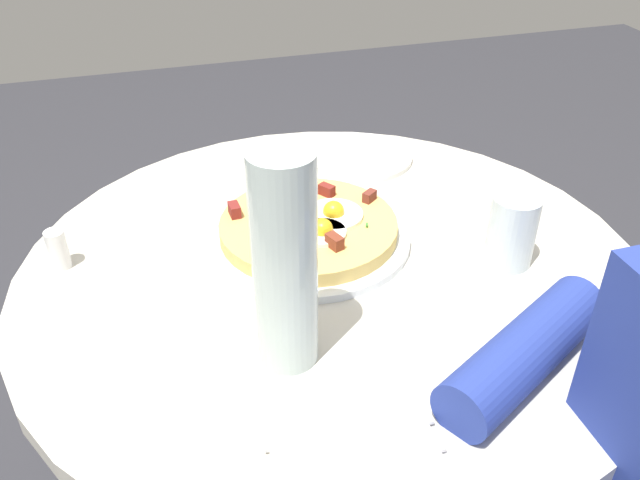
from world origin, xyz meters
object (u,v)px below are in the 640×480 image
object	(u,v)px
pizza_plate	(308,237)
knife	(350,432)
bread_plate	(361,157)
water_glass	(512,230)
salt_shaker	(58,249)
breakfast_pizza	(309,226)
water_bottle	(285,264)
dining_table	(331,351)
fork	(359,460)

from	to	relation	value
pizza_plate	knife	bearing A→B (deg)	-8.99
bread_plate	water_glass	distance (m)	0.38
knife	salt_shaker	distance (m)	0.50
water_glass	bread_plate	bearing A→B (deg)	-165.50
pizza_plate	water_glass	world-z (taller)	water_glass
breakfast_pizza	salt_shaker	size ratio (longest dim) A/B	4.50
breakfast_pizza	water_bottle	size ratio (longest dim) A/B	0.98
knife	water_bottle	world-z (taller)	water_bottle
bread_plate	knife	distance (m)	0.63
dining_table	breakfast_pizza	xyz separation A→B (m)	(-0.07, -0.02, 0.20)
water_glass	fork	bearing A→B (deg)	-49.79
water_glass	water_bottle	xyz separation A→B (m)	(0.10, -0.35, 0.08)
pizza_plate	water_glass	size ratio (longest dim) A/B	2.88
salt_shaker	knife	bearing A→B (deg)	36.39
knife	dining_table	bearing A→B (deg)	80.82
bread_plate	pizza_plate	bearing A→B (deg)	-35.61
breakfast_pizza	water_bottle	xyz separation A→B (m)	(0.23, -0.09, 0.11)
bread_plate	water_bottle	size ratio (longest dim) A/B	0.70
salt_shaker	fork	bearing A→B (deg)	33.80
water_bottle	salt_shaker	distance (m)	0.39
dining_table	bread_plate	size ratio (longest dim) A/B	4.76
knife	water_glass	distance (m)	0.39
fork	bread_plate	bearing A→B (deg)	75.12
water_glass	water_bottle	world-z (taller)	water_bottle
dining_table	pizza_plate	world-z (taller)	pizza_plate
fork	water_glass	bearing A→B (deg)	44.96
pizza_plate	water_glass	distance (m)	0.29
fork	knife	bearing A→B (deg)	90.00
dining_table	water_glass	size ratio (longest dim) A/B	8.43
knife	water_glass	size ratio (longest dim) A/B	1.71
pizza_plate	fork	xyz separation A→B (m)	(0.40, -0.06, 0.00)
fork	knife	size ratio (longest dim) A/B	1.00
pizza_plate	salt_shaker	size ratio (longest dim) A/B	5.18
fork	knife	distance (m)	0.04
pizza_plate	water_bottle	bearing A→B (deg)	-21.40
fork	water_glass	world-z (taller)	water_glass
bread_plate	salt_shaker	bearing A→B (deg)	-69.52
breakfast_pizza	knife	bearing A→B (deg)	-9.06
breakfast_pizza	pizza_plate	bearing A→B (deg)	-45.63
bread_plate	salt_shaker	size ratio (longest dim) A/B	3.18
dining_table	water_glass	xyz separation A→B (m)	(0.07, 0.24, 0.22)
water_glass	water_bottle	distance (m)	0.37
pizza_plate	salt_shaker	xyz separation A→B (m)	(-0.04, -0.35, 0.02)
water_glass	water_bottle	bearing A→B (deg)	-74.42
breakfast_pizza	knife	world-z (taller)	breakfast_pizza
salt_shaker	bread_plate	bearing A→B (deg)	110.48
dining_table	water_bottle	xyz separation A→B (m)	(0.16, -0.11, 0.31)
water_glass	salt_shaker	distance (m)	0.63
pizza_plate	breakfast_pizza	size ratio (longest dim) A/B	1.15
bread_plate	water_glass	world-z (taller)	water_glass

